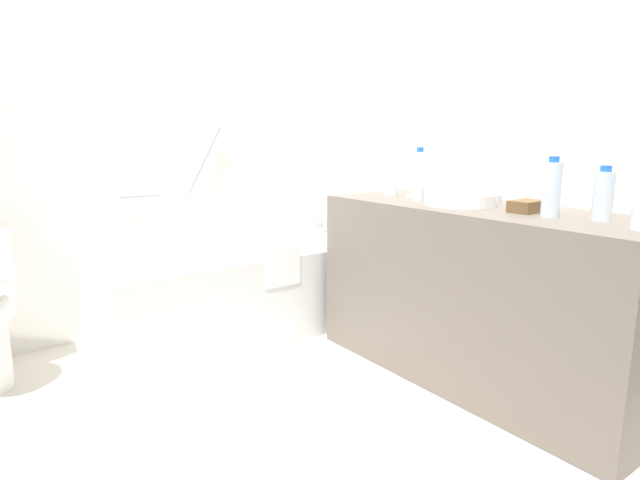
{
  "coord_description": "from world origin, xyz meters",
  "views": [
    {
      "loc": [
        -0.83,
        -1.7,
        1.13
      ],
      "look_at": [
        0.59,
        0.23,
        0.65
      ],
      "focal_mm": 28.89,
      "sensor_mm": 36.0,
      "label": 1
    }
  ],
  "objects_px": {
    "water_bottle_0": "(419,176)",
    "amenity_basket": "(527,206)",
    "sink_basin": "(460,199)",
    "water_bottle_2": "(603,195)",
    "drinking_glass_1": "(390,187)",
    "water_bottle_1": "(552,189)",
    "bathtub": "(240,286)",
    "soap_dish": "(417,196)",
    "bath_mat": "(274,370)",
    "sink_faucet": "(486,196)"
  },
  "relations": [
    {
      "from": "water_bottle_0",
      "to": "amenity_basket",
      "type": "relative_size",
      "value": 1.86
    },
    {
      "from": "water_bottle_0",
      "to": "amenity_basket",
      "type": "distance_m",
      "value": 0.57
    },
    {
      "from": "sink_basin",
      "to": "water_bottle_2",
      "type": "height_order",
      "value": "water_bottle_2"
    },
    {
      "from": "water_bottle_2",
      "to": "drinking_glass_1",
      "type": "bearing_deg",
      "value": 92.67
    },
    {
      "from": "water_bottle_1",
      "to": "water_bottle_2",
      "type": "xyz_separation_m",
      "value": [
        0.07,
        -0.16,
        -0.02
      ]
    },
    {
      "from": "water_bottle_1",
      "to": "bathtub",
      "type": "bearing_deg",
      "value": 109.84
    },
    {
      "from": "drinking_glass_1",
      "to": "soap_dish",
      "type": "relative_size",
      "value": 1.05
    },
    {
      "from": "water_bottle_0",
      "to": "water_bottle_2",
      "type": "xyz_separation_m",
      "value": [
        0.09,
        -0.84,
        -0.03
      ]
    },
    {
      "from": "bathtub",
      "to": "water_bottle_1",
      "type": "height_order",
      "value": "bathtub"
    },
    {
      "from": "amenity_basket",
      "to": "bath_mat",
      "type": "relative_size",
      "value": 0.23
    },
    {
      "from": "drinking_glass_1",
      "to": "amenity_basket",
      "type": "relative_size",
      "value": 0.67
    },
    {
      "from": "sink_basin",
      "to": "water_bottle_1",
      "type": "xyz_separation_m",
      "value": [
        -0.02,
        -0.45,
        0.08
      ]
    },
    {
      "from": "bathtub",
      "to": "water_bottle_0",
      "type": "relative_size",
      "value": 6.2
    },
    {
      "from": "sink_basin",
      "to": "amenity_basket",
      "type": "relative_size",
      "value": 2.37
    },
    {
      "from": "bathtub",
      "to": "sink_faucet",
      "type": "relative_size",
      "value": 10.61
    },
    {
      "from": "water_bottle_2",
      "to": "drinking_glass_1",
      "type": "height_order",
      "value": "water_bottle_2"
    },
    {
      "from": "sink_basin",
      "to": "soap_dish",
      "type": "bearing_deg",
      "value": 81.13
    },
    {
      "from": "sink_faucet",
      "to": "soap_dish",
      "type": "height_order",
      "value": "sink_faucet"
    },
    {
      "from": "sink_basin",
      "to": "amenity_basket",
      "type": "xyz_separation_m",
      "value": [
        0.03,
        -0.32,
        -0.0
      ]
    },
    {
      "from": "sink_faucet",
      "to": "bath_mat",
      "type": "distance_m",
      "value": 1.34
    },
    {
      "from": "soap_dish",
      "to": "bath_mat",
      "type": "height_order",
      "value": "soap_dish"
    },
    {
      "from": "bath_mat",
      "to": "water_bottle_2",
      "type": "bearing_deg",
      "value": -55.39
    },
    {
      "from": "sink_faucet",
      "to": "water_bottle_0",
      "type": "bearing_deg",
      "value": 133.52
    },
    {
      "from": "bathtub",
      "to": "water_bottle_1",
      "type": "relative_size",
      "value": 6.83
    },
    {
      "from": "sink_faucet",
      "to": "water_bottle_1",
      "type": "bearing_deg",
      "value": -115.16
    },
    {
      "from": "drinking_glass_1",
      "to": "amenity_basket",
      "type": "distance_m",
      "value": 0.79
    },
    {
      "from": "water_bottle_0",
      "to": "soap_dish",
      "type": "bearing_deg",
      "value": 47.1
    },
    {
      "from": "water_bottle_2",
      "to": "water_bottle_0",
      "type": "bearing_deg",
      "value": 95.84
    },
    {
      "from": "water_bottle_1",
      "to": "amenity_basket",
      "type": "bearing_deg",
      "value": 71.41
    },
    {
      "from": "water_bottle_1",
      "to": "soap_dish",
      "type": "xyz_separation_m",
      "value": [
        0.07,
        0.77,
        -0.1
      ]
    },
    {
      "from": "water_bottle_1",
      "to": "sink_faucet",
      "type": "bearing_deg",
      "value": 64.84
    },
    {
      "from": "sink_faucet",
      "to": "water_bottle_0",
      "type": "relative_size",
      "value": 0.58
    },
    {
      "from": "water_bottle_2",
      "to": "water_bottle_1",
      "type": "bearing_deg",
      "value": 114.85
    },
    {
      "from": "water_bottle_0",
      "to": "sink_basin",
      "type": "bearing_deg",
      "value": -82.97
    },
    {
      "from": "water_bottle_2",
      "to": "sink_basin",
      "type": "bearing_deg",
      "value": 95.38
    },
    {
      "from": "drinking_glass_1",
      "to": "soap_dish",
      "type": "height_order",
      "value": "drinking_glass_1"
    },
    {
      "from": "bathtub",
      "to": "amenity_basket",
      "type": "height_order",
      "value": "bathtub"
    },
    {
      "from": "bath_mat",
      "to": "drinking_glass_1",
      "type": "bearing_deg",
      "value": -3.17
    },
    {
      "from": "water_bottle_1",
      "to": "soap_dish",
      "type": "relative_size",
      "value": 2.62
    },
    {
      "from": "bathtub",
      "to": "bath_mat",
      "type": "height_order",
      "value": "bathtub"
    },
    {
      "from": "water_bottle_0",
      "to": "drinking_glass_1",
      "type": "xyz_separation_m",
      "value": [
        0.04,
        0.24,
        -0.08
      ]
    },
    {
      "from": "sink_faucet",
      "to": "water_bottle_1",
      "type": "distance_m",
      "value": 0.5
    },
    {
      "from": "sink_basin",
      "to": "water_bottle_1",
      "type": "distance_m",
      "value": 0.46
    },
    {
      "from": "water_bottle_0",
      "to": "bath_mat",
      "type": "relative_size",
      "value": 0.43
    },
    {
      "from": "water_bottle_0",
      "to": "water_bottle_1",
      "type": "xyz_separation_m",
      "value": [
        0.01,
        -0.68,
        -0.01
      ]
    },
    {
      "from": "sink_basin",
      "to": "water_bottle_0",
      "type": "relative_size",
      "value": 1.28
    },
    {
      "from": "bath_mat",
      "to": "water_bottle_1",
      "type": "bearing_deg",
      "value": -53.93
    },
    {
      "from": "amenity_basket",
      "to": "water_bottle_2",
      "type": "bearing_deg",
      "value": -83.59
    },
    {
      "from": "water_bottle_2",
      "to": "bath_mat",
      "type": "distance_m",
      "value": 1.64
    },
    {
      "from": "water_bottle_1",
      "to": "drinking_glass_1",
      "type": "relative_size",
      "value": 2.51
    }
  ]
}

